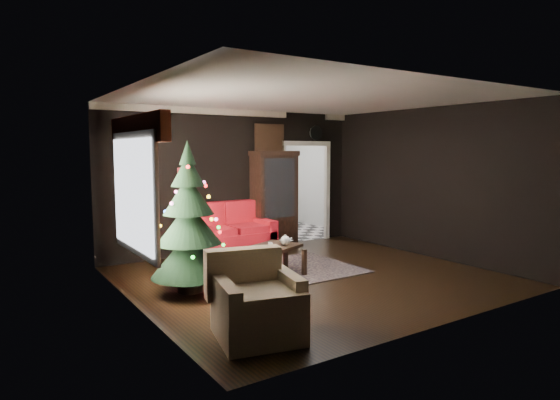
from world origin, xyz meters
TOP-DOWN VIEW (x-y plane):
  - floor at (0.00, 0.00)m, footprint 5.50×5.50m
  - ceiling at (0.00, 0.00)m, footprint 5.50×5.50m
  - wall_back at (0.00, 2.50)m, footprint 5.50×0.00m
  - wall_front at (0.00, -2.50)m, footprint 5.50×0.00m
  - wall_left at (-2.75, 0.00)m, footprint 0.00×5.50m
  - wall_right at (2.75, 0.00)m, footprint 0.00×5.50m
  - doorway at (1.70, 2.50)m, footprint 1.10×0.10m
  - left_window at (-2.71, 0.20)m, footprint 0.05×1.60m
  - valance at (-2.63, 0.20)m, footprint 0.12×2.10m
  - kitchen_floor at (1.70, 4.00)m, footprint 3.00×3.00m
  - kitchen_window at (1.70, 5.45)m, footprint 0.70×0.06m
  - rug at (-0.18, 0.55)m, footprint 2.47×1.80m
  - loveseat at (-0.40, 2.05)m, footprint 1.70×0.90m
  - curio_cabinet at (0.75, 2.27)m, footprint 0.90×0.45m
  - floor_lamp at (-1.36, 1.79)m, footprint 0.38×0.38m
  - christmas_tree at (-1.94, 0.23)m, footprint 1.23×1.23m
  - armchair at (-1.96, -1.67)m, footprint 1.08×1.08m
  - coffee_table at (-0.51, 0.40)m, footprint 1.19×0.98m
  - teapot at (-0.26, 0.35)m, footprint 0.18×0.18m
  - cup_a at (-0.48, 0.46)m, footprint 0.09×0.09m
  - cup_b at (-0.51, 0.38)m, footprint 0.09×0.09m
  - book at (-0.10, 0.65)m, footprint 0.14×0.05m
  - wall_clock at (1.95, 2.45)m, footprint 0.32×0.32m
  - painting at (0.75, 2.46)m, footprint 0.62×0.05m
  - kitchen_counter at (1.70, 5.20)m, footprint 1.80×0.60m
  - kitchen_table at (1.40, 3.70)m, footprint 0.70×0.70m

SIDE VIEW (x-z plane):
  - floor at x=0.00m, z-range 0.00..0.00m
  - kitchen_floor at x=1.70m, z-range 0.00..0.00m
  - rug at x=-0.18m, z-range 0.00..0.01m
  - coffee_table at x=-0.51m, z-range 0.01..0.48m
  - kitchen_table at x=1.40m, z-range 0.00..0.75m
  - kitchen_counter at x=1.70m, z-range 0.00..0.90m
  - armchair at x=-1.96m, z-range 0.00..0.92m
  - loveseat at x=-0.40m, z-range 0.00..1.00m
  - cup_a at x=-0.48m, z-range 0.48..0.53m
  - cup_b at x=-0.51m, z-range 0.48..0.54m
  - teapot at x=-0.26m, z-range 0.48..0.65m
  - book at x=-0.10m, z-range 0.48..0.68m
  - floor_lamp at x=-1.36m, z-range -0.04..1.70m
  - curio_cabinet at x=0.75m, z-range 0.00..1.90m
  - doorway at x=1.70m, z-range 0.00..2.10m
  - christmas_tree at x=-1.94m, z-range 0.03..2.07m
  - wall_back at x=0.00m, z-range -1.35..4.15m
  - wall_front at x=0.00m, z-range -1.35..4.15m
  - wall_left at x=-2.75m, z-range -1.35..4.15m
  - wall_right at x=2.75m, z-range -1.35..4.15m
  - left_window at x=-2.71m, z-range 0.75..2.15m
  - kitchen_window at x=1.70m, z-range 1.35..2.05m
  - painting at x=0.75m, z-range 1.99..2.51m
  - valance at x=-2.63m, z-range 2.10..2.44m
  - wall_clock at x=1.95m, z-range 2.35..2.41m
  - ceiling at x=0.00m, z-range 2.80..2.80m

